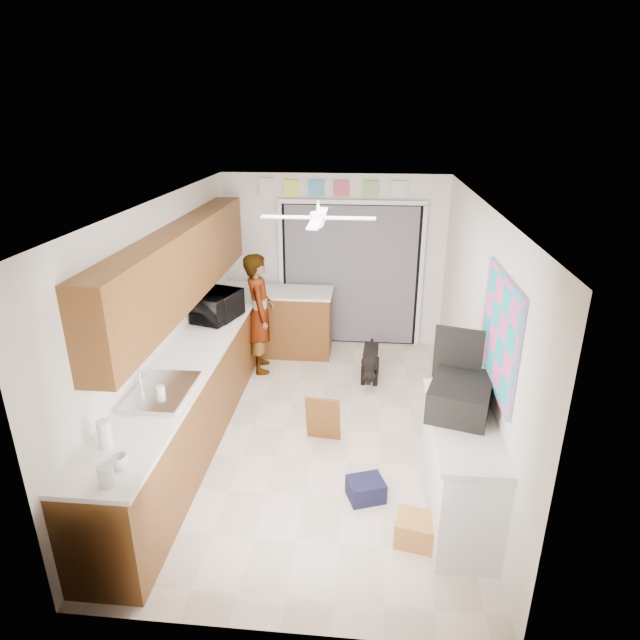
{
  "coord_description": "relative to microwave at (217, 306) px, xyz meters",
  "views": [
    {
      "loc": [
        0.52,
        -5.06,
        3.32
      ],
      "look_at": [
        0.0,
        0.4,
        1.15
      ],
      "focal_mm": 30.0,
      "sensor_mm": 36.0,
      "label": 1
    }
  ],
  "objects": [
    {
      "name": "floor",
      "position": [
        1.29,
        -0.84,
        -1.11
      ],
      "size": [
        5.0,
        5.0,
        0.0
      ],
      "primitive_type": "plane",
      "color": "beige",
      "rests_on": "ground"
    },
    {
      "name": "ceiling",
      "position": [
        1.29,
        -0.84,
        1.39
      ],
      "size": [
        5.0,
        5.0,
        0.0
      ],
      "primitive_type": "plane",
      "rotation": [
        3.14,
        0.0,
        0.0
      ],
      "color": "white",
      "rests_on": "ground"
    },
    {
      "name": "wall_back",
      "position": [
        1.29,
        1.66,
        0.14
      ],
      "size": [
        3.2,
        0.0,
        3.2
      ],
      "primitive_type": "plane",
      "rotation": [
        1.57,
        0.0,
        0.0
      ],
      "color": "white",
      "rests_on": "ground"
    },
    {
      "name": "wall_front",
      "position": [
        1.29,
        -3.34,
        0.14
      ],
      "size": [
        3.2,
        0.0,
        3.2
      ],
      "primitive_type": "plane",
      "rotation": [
        -1.57,
        0.0,
        0.0
      ],
      "color": "white",
      "rests_on": "ground"
    },
    {
      "name": "wall_left",
      "position": [
        -0.31,
        -0.84,
        0.14
      ],
      "size": [
        0.0,
        5.0,
        5.0
      ],
      "primitive_type": "plane",
      "rotation": [
        1.57,
        0.0,
        1.57
      ],
      "color": "white",
      "rests_on": "ground"
    },
    {
      "name": "wall_right",
      "position": [
        2.89,
        -0.84,
        0.14
      ],
      "size": [
        0.0,
        5.0,
        5.0
      ],
      "primitive_type": "plane",
      "rotation": [
        1.57,
        0.0,
        -1.57
      ],
      "color": "white",
      "rests_on": "ground"
    },
    {
      "name": "left_base_cabinets",
      "position": [
        -0.01,
        -0.84,
        -0.66
      ],
      "size": [
        0.6,
        4.8,
        0.9
      ],
      "primitive_type": "cube",
      "color": "brown",
      "rests_on": "floor"
    },
    {
      "name": "left_countertop",
      "position": [
        -0.0,
        -0.84,
        -0.19
      ],
      "size": [
        0.62,
        4.8,
        0.04
      ],
      "primitive_type": "cube",
      "color": "white",
      "rests_on": "left_base_cabinets"
    },
    {
      "name": "upper_cabinets",
      "position": [
        -0.15,
        -0.64,
        0.69
      ],
      "size": [
        0.32,
        4.0,
        0.8
      ],
      "primitive_type": "cube",
      "color": "brown",
      "rests_on": "wall_left"
    },
    {
      "name": "sink_basin",
      "position": [
        -0.0,
        -1.84,
        -0.15
      ],
      "size": [
        0.5,
        0.76,
        0.06
      ],
      "primitive_type": "cube",
      "color": "silver",
      "rests_on": "left_countertop"
    },
    {
      "name": "faucet",
      "position": [
        -0.19,
        -1.84,
        -0.06
      ],
      "size": [
        0.03,
        0.03,
        0.22
      ],
      "primitive_type": "cylinder",
      "color": "silver",
      "rests_on": "left_countertop"
    },
    {
      "name": "peninsula_base",
      "position": [
        0.79,
        1.16,
        -0.66
      ],
      "size": [
        1.0,
        0.6,
        0.9
      ],
      "primitive_type": "cube",
      "color": "brown",
      "rests_on": "floor"
    },
    {
      "name": "peninsula_top",
      "position": [
        0.79,
        1.16,
        -0.19
      ],
      "size": [
        1.04,
        0.64,
        0.04
      ],
      "primitive_type": "cube",
      "color": "white",
      "rests_on": "peninsula_base"
    },
    {
      "name": "back_opening_recess",
      "position": [
        1.54,
        1.63,
        -0.06
      ],
      "size": [
        2.0,
        0.06,
        2.1
      ],
      "primitive_type": "cube",
      "color": "black",
      "rests_on": "wall_back"
    },
    {
      "name": "curtain_panel",
      "position": [
        1.54,
        1.59,
        -0.06
      ],
      "size": [
        1.9,
        0.03,
        2.05
      ],
      "primitive_type": "cube",
      "color": "slate",
      "rests_on": "wall_back"
    },
    {
      "name": "door_trim_left",
      "position": [
        0.52,
        1.6,
        -0.06
      ],
      "size": [
        0.06,
        0.04,
        2.1
      ],
      "primitive_type": "cube",
      "color": "white",
      "rests_on": "wall_back"
    },
    {
      "name": "door_trim_right",
      "position": [
        2.56,
        1.6,
        -0.06
      ],
      "size": [
        0.06,
        0.04,
        2.1
      ],
      "primitive_type": "cube",
      "color": "white",
      "rests_on": "wall_back"
    },
    {
      "name": "door_trim_head",
      "position": [
        1.54,
        1.6,
        1.01
      ],
      "size": [
        2.1,
        0.04,
        0.06
      ],
      "primitive_type": "cube",
      "color": "white",
      "rests_on": "wall_back"
    },
    {
      "name": "header_frame_0",
      "position": [
        0.69,
        1.63,
        1.19
      ],
      "size": [
        0.22,
        0.02,
        0.22
      ],
      "primitive_type": "cube",
      "color": "#E7F652",
      "rests_on": "wall_back"
    },
    {
      "name": "header_frame_1",
      "position": [
        1.04,
        1.63,
        1.19
      ],
      "size": [
        0.22,
        0.02,
        0.22
      ],
      "primitive_type": "cube",
      "color": "#499AC4",
      "rests_on": "wall_back"
    },
    {
      "name": "header_frame_2",
      "position": [
        1.39,
        1.63,
        1.19
      ],
      "size": [
        0.22,
        0.02,
        0.22
      ],
      "primitive_type": "cube",
      "color": "#CB4C63",
      "rests_on": "wall_back"
    },
    {
      "name": "header_frame_3",
      "position": [
        1.79,
        1.63,
        1.19
      ],
      "size": [
        0.22,
        0.02,
        0.22
      ],
      "primitive_type": "cube",
      "color": "#80BC6B",
      "rests_on": "wall_back"
    },
    {
      "name": "header_frame_4",
      "position": [
        2.19,
        1.63,
        1.19
      ],
      "size": [
        0.22,
        0.02,
        0.22
      ],
      "primitive_type": "cube",
      "color": "silver",
      "rests_on": "wall_back"
    },
    {
      "name": "route66_sign",
      "position": [
        0.34,
        1.63,
        1.19
      ],
      "size": [
        0.22,
        0.02,
        0.26
      ],
      "primitive_type": "cube",
      "color": "silver",
      "rests_on": "wall_back"
    },
    {
      "name": "right_counter_base",
      "position": [
        2.64,
        -2.04,
        -0.66
      ],
      "size": [
        0.5,
        1.4,
        0.9
      ],
      "primitive_type": "cube",
      "color": "white",
      "rests_on": "floor"
    },
    {
      "name": "right_counter_top",
      "position": [
        2.63,
        -2.04,
        -0.19
      ],
      "size": [
        0.54,
        1.44,
        0.04
      ],
      "primitive_type": "cube",
      "color": "white",
      "rests_on": "right_counter_base"
    },
    {
      "name": "abstract_painting",
      "position": [
        2.87,
        -1.84,
        0.54
      ],
      "size": [
        0.03,
        1.15,
        0.95
      ],
      "primitive_type": "cube",
      "color": "#E955A0",
      "rests_on": "wall_right"
    },
    {
      "name": "ceiling_fan",
      "position": [
        1.29,
        -0.64,
        1.21
      ],
      "size": [
        1.14,
        1.14,
        0.24
      ],
      "primitive_type": "cube",
      "color": "white",
      "rests_on": "ceiling"
    },
    {
      "name": "microwave",
      "position": [
        0.0,
        0.0,
        0.0
      ],
      "size": [
        0.57,
        0.7,
        0.34
      ],
      "primitive_type": "imported",
      "rotation": [
        0.0,
        0.0,
        1.27
      ],
      "color": "black",
      "rests_on": "left_countertop"
    },
    {
      "name": "cup",
      "position": [
        0.09,
        -2.9,
        -0.12
      ],
      "size": [
        0.16,
        0.16,
        0.1
      ],
      "primitive_type": "imported",
      "rotation": [
        0.0,
        0.0,
        -0.28
      ],
      "color": "white",
      "rests_on": "left_countertop"
    },
    {
      "name": "jar_a",
      "position": [
        0.09,
        -3.09,
        -0.09
      ],
      "size": [
        0.14,
        0.14,
        0.15
      ],
      "primitive_type": "cylinder",
      "rotation": [
        0.0,
        0.0,
        -0.41
      ],
      "color": "silver",
      "rests_on": "left_countertop"
    },
    {
      "name": "jar_b",
      "position": [
        0.02,
        -1.92,
        -0.11
      ],
      "size": [
        0.09,
        0.09,
        0.11
      ],
      "primitive_type": "cylinder",
      "rotation": [
        0.0,
        0.0,
        0.29
      ],
      "color": "silver",
      "rests_on": "left_countertop"
    },
    {
      "name": "paper_towel_roll",
      "position": [
        -0.12,
        -2.67,
        -0.06
      ],
      "size": [
        0.14,
        0.14,
        0.22
      ],
      "primitive_type": "cylinder",
      "rotation": [
        0.0,
        0.0,
        -0.43
      ],
      "color": "white",
      "rests_on": "left_countertop"
    },
    {
      "name": "suitcase",
      "position": [
        2.61,
        -1.89,
        -0.03
      ],
      "size": [
        0.64,
        0.74,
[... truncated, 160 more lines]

